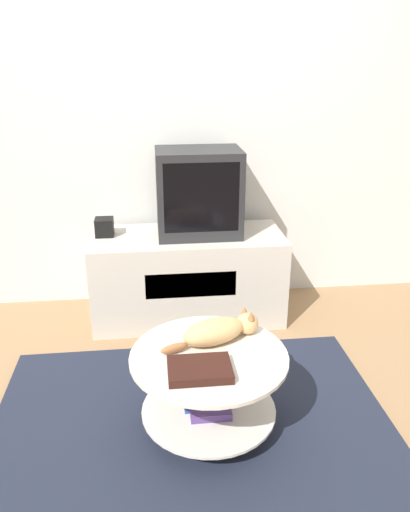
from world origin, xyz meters
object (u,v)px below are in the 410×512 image
(speaker, at_px, (104,227))
(tv, at_px, (199,193))
(cat, at_px, (219,330))
(dvd_box, at_px, (200,369))

(speaker, bearing_deg, tv, -2.51)
(cat, bearing_deg, tv, 68.51)
(dvd_box, height_order, cat, cat)
(tv, distance_m, dvd_box, 1.37)
(speaker, xyz_separation_m, dvd_box, (0.47, -1.33, -0.20))
(speaker, relative_size, cat, 0.24)
(speaker, distance_m, cat, 1.24)
(cat, bearing_deg, speaker, 97.79)
(tv, bearing_deg, cat, -90.72)
(tv, distance_m, cat, 1.12)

